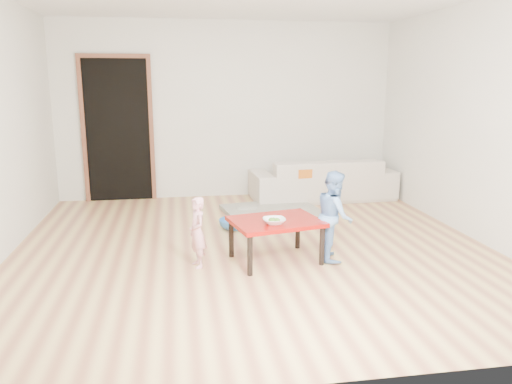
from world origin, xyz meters
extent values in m
cube|color=#A76847|center=(0.00, 0.00, 0.00)|extent=(5.00, 5.00, 0.01)
cube|color=silver|center=(0.00, 2.50, 1.30)|extent=(5.00, 0.02, 2.60)
cube|color=silver|center=(2.50, 0.00, 1.30)|extent=(0.02, 5.00, 2.60)
imported|color=beige|center=(1.37, 2.05, 0.31)|extent=(2.14, 0.92, 0.62)
cube|color=orange|center=(1.10, 1.84, 0.47)|extent=(0.51, 0.47, 0.12)
imported|color=white|center=(0.11, -0.57, 0.45)|extent=(0.21, 0.21, 0.05)
imported|color=pink|center=(-0.61, -0.47, 0.34)|extent=(0.22, 0.28, 0.68)
imported|color=#5E97DB|center=(0.74, -0.47, 0.45)|extent=(0.40, 0.48, 0.89)
imported|color=#2E69AF|center=(-0.12, 0.71, 0.06)|extent=(0.37, 0.37, 0.11)
camera|label=1|loc=(-0.78, -5.01, 1.75)|focal=35.00mm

